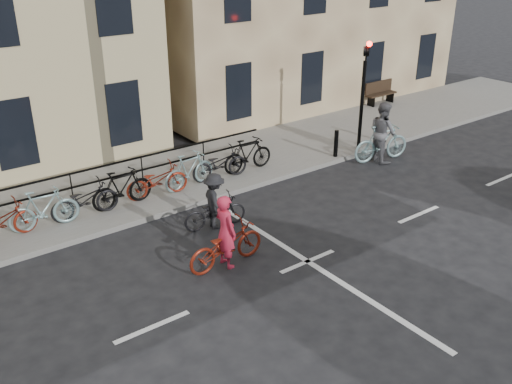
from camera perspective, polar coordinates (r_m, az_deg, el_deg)
ground at (r=13.33m, az=5.18°, el=-6.94°), size 120.00×120.00×0.00m
sidewalk at (r=16.33m, az=-20.10°, el=-1.92°), size 46.00×4.00×0.15m
traffic_light at (r=19.37m, az=10.72°, el=10.76°), size 0.18×0.30×3.90m
bollard_east at (r=19.00m, az=8.00°, el=4.83°), size 0.14×0.14×0.90m
bollard_west at (r=20.69m, az=12.79°, el=6.11°), size 0.14×0.14×0.90m
bench at (r=25.47m, az=12.28°, el=9.78°), size 1.60×0.41×0.97m
parked_bikes at (r=15.58m, az=-15.20°, el=-0.19°), size 11.45×1.23×1.05m
cyclist_pink at (r=12.87m, az=-3.03°, el=-4.98°), size 1.97×0.73×1.74m
cyclist_grey at (r=19.21m, az=12.48°, el=5.35°), size 2.13×1.11×1.99m
cyclist_dark at (r=14.53m, az=-4.14°, el=-1.47°), size 1.75×1.05×1.48m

